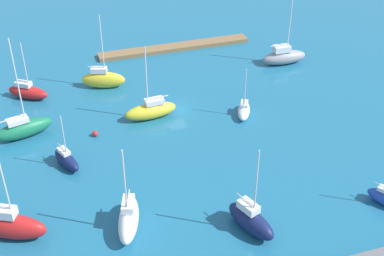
# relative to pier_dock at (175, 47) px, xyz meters

# --- Properties ---
(water) EXTENTS (160.00, 160.00, 0.00)m
(water) POSITION_rel_pier_dock_xyz_m (5.37, 19.73, -0.34)
(water) COLOR #1E668C
(water) RESTS_ON ground
(pier_dock) EXTENTS (26.94, 2.57, 0.68)m
(pier_dock) POSITION_rel_pier_dock_xyz_m (0.00, 0.00, 0.00)
(pier_dock) COLOR olive
(pier_dock) RESTS_ON ground
(sailboat_white_west_end) EXTENTS (3.60, 5.04, 7.45)m
(sailboat_white_west_end) POSITION_rel_pier_dock_xyz_m (-3.34, 23.94, 0.46)
(sailboat_white_west_end) COLOR white
(sailboat_white_west_end) RESTS_ON water
(sailboat_yellow_lone_south) EXTENTS (7.53, 2.90, 11.01)m
(sailboat_yellow_lone_south) POSITION_rel_pier_dock_xyz_m (9.39, 20.66, 0.92)
(sailboat_yellow_lone_south) COLOR yellow
(sailboat_yellow_lone_south) RESTS_ON water
(sailboat_red_mid_basin) EXTENTS (6.46, 5.24, 9.04)m
(sailboat_red_mid_basin) POSITION_rel_pier_dock_xyz_m (25.56, 9.74, 0.77)
(sailboat_red_mid_basin) COLOR red
(sailboat_red_mid_basin) RESTS_ON water
(sailboat_navy_along_channel) EXTENTS (4.36, 6.77, 10.62)m
(sailboat_navy_along_channel) POSITION_rel_pier_dock_xyz_m (4.71, 45.33, 1.05)
(sailboat_navy_along_channel) COLOR #141E4C
(sailboat_navy_along_channel) RESTS_ON water
(sailboat_green_by_breakwater) EXTENTS (8.09, 4.37, 14.10)m
(sailboat_green_by_breakwater) POSITION_rel_pier_dock_xyz_m (26.61, 20.01, 1.00)
(sailboat_green_by_breakwater) COLOR #19724C
(sailboat_green_by_breakwater) RESTS_ON water
(sailboat_gray_center_basin) EXTENTS (7.64, 2.85, 13.09)m
(sailboat_gray_center_basin) POSITION_rel_pier_dock_xyz_m (-15.86, 10.92, 1.00)
(sailboat_gray_center_basin) COLOR gray
(sailboat_gray_center_basin) RESTS_ON water
(sailboat_white_lone_north) EXTENTS (4.05, 7.22, 10.62)m
(sailboat_white_lone_north) POSITION_rel_pier_dock_xyz_m (16.91, 41.26, 1.08)
(sailboat_white_lone_north) COLOR white
(sailboat_white_lone_north) RESTS_ON water
(sailboat_yellow_inner_mooring) EXTENTS (6.96, 3.94, 11.83)m
(sailboat_yellow_inner_mooring) POSITION_rel_pier_dock_xyz_m (14.26, 9.90, 1.12)
(sailboat_yellow_inner_mooring) COLOR yellow
(sailboat_yellow_inner_mooring) RESTS_ON water
(sailboat_red_far_north) EXTENTS (7.73, 5.29, 12.86)m
(sailboat_red_far_north) POSITION_rel_pier_dock_xyz_m (28.72, 38.78, 1.28)
(sailboat_red_far_north) COLOR red
(sailboat_red_far_north) RESTS_ON water
(sailboat_navy_outer_mooring) EXTENTS (3.49, 5.34, 7.47)m
(sailboat_navy_outer_mooring) POSITION_rel_pier_dock_xyz_m (21.97, 28.26, 0.64)
(sailboat_navy_outer_mooring) COLOR #141E4C
(sailboat_navy_outer_mooring) RESTS_ON water
(mooring_buoy_red) EXTENTS (0.79, 0.79, 0.79)m
(mooring_buoy_red) POSITION_rel_pier_dock_xyz_m (17.64, 22.79, 0.05)
(mooring_buoy_red) COLOR red
(mooring_buoy_red) RESTS_ON water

